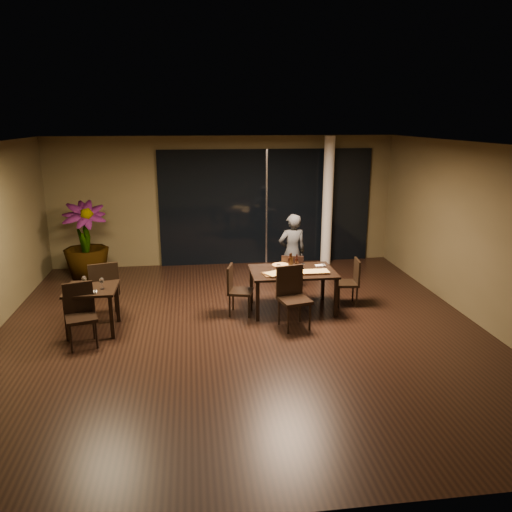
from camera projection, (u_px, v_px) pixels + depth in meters
The scene contains 32 objects.
ground at pixel (242, 330), 8.23m from camera, with size 8.00×8.00×0.00m, color black.
wall_back at pixel (224, 201), 11.70m from camera, with size 8.00×0.10×3.00m, color #4A4127.
wall_front at pixel (293, 364), 3.96m from camera, with size 8.00×0.10×3.00m, color #4A4127.
wall_right at pixel (482, 235), 8.34m from camera, with size 0.10×8.00×3.00m, color #4A4127.
ceiling at pixel (240, 143), 7.42m from camera, with size 8.00×8.00×0.04m, color silver.
window_panel at pixel (266, 207), 11.78m from camera, with size 5.00×0.06×2.70m, color black.
column at pixel (328, 202), 11.62m from camera, with size 0.24×0.24×3.00m, color white.
main_table at pixel (292, 274), 8.94m from camera, with size 1.50×1.00×0.75m.
side_table at pixel (92, 295), 8.05m from camera, with size 0.80×0.80×0.75m.
chair_main_far at pixel (292, 274), 9.53m from camera, with size 0.50×0.50×0.89m.
chair_main_near at pixel (292, 294), 8.28m from camera, with size 0.57×0.57×1.02m.
chair_main_left at pixel (236, 287), 8.80m from camera, with size 0.51×0.51×0.89m.
chair_main_right at pixel (351, 280), 9.25m from camera, with size 0.44×0.44×0.88m.
chair_side_far at pixel (104, 287), 8.53m from camera, with size 0.59×0.59×1.05m.
chair_side_near at pixel (80, 311), 7.61m from camera, with size 0.55×0.55×0.96m.
diner at pixel (292, 252), 10.00m from camera, with size 0.53×0.35×1.56m, color #2B2D2F.
potted_plant at pixel (85, 241), 10.67m from camera, with size 0.91×0.91×1.67m, color #1F4517.
pizza_board_left at pixel (280, 273), 8.72m from camera, with size 0.62×0.31×0.01m, color #432915.
pizza_board_right at pixel (314, 273), 8.77m from camera, with size 0.51×0.26×0.01m, color #3F2514.
oblong_pizza_left at pixel (280, 273), 8.72m from camera, with size 0.54×0.25×0.02m, color maroon, non-canonical shape.
oblong_pizza_right at pixel (314, 272), 8.76m from camera, with size 0.49×0.24×0.02m, color #68090C, non-canonical shape.
round_pizza at pixel (281, 265), 9.21m from camera, with size 0.31×0.31×0.01m, color #A61C12.
bottle_a at pixel (291, 262), 8.91m from camera, with size 0.07×0.07×0.31m, color black, non-canonical shape.
bottle_b at pixel (297, 262), 8.95m from camera, with size 0.06×0.06×0.28m, color black, non-canonical shape.
bottle_c at pixel (290, 261), 8.96m from camera, with size 0.06×0.06×0.29m, color black, non-canonical shape.
tumbler_left at pixel (279, 267), 8.97m from camera, with size 0.07×0.07×0.09m, color white.
tumbler_right at pixel (303, 266), 9.02m from camera, with size 0.08×0.08×0.09m, color white.
napkin_near at pixel (321, 270), 8.91m from camera, with size 0.18×0.10×0.01m, color white.
napkin_far at pixel (320, 265), 9.20m from camera, with size 0.18×0.10×0.01m, color white.
wine_glass_a at pixel (84, 282), 8.03m from camera, with size 0.08×0.08×0.17m, color white, non-canonical shape.
wine_glass_b at pixel (102, 284), 7.93m from camera, with size 0.08×0.08×0.18m, color white, non-canonical shape.
side_napkin at pixel (91, 292), 7.78m from camera, with size 0.18×0.11×0.01m, color white.
Camera 1 is at (-0.76, -7.57, 3.38)m, focal length 35.00 mm.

